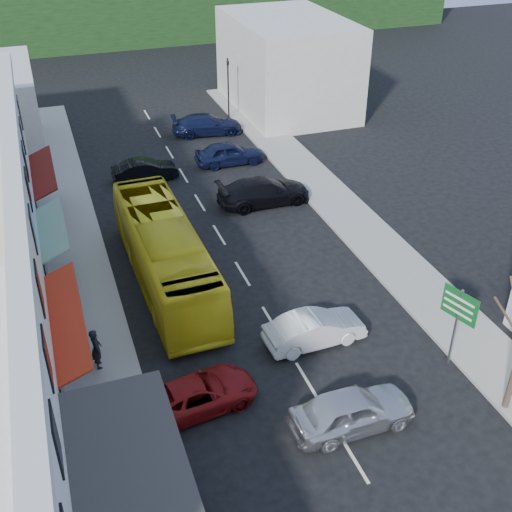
{
  "coord_description": "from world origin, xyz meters",
  "views": [
    {
      "loc": [
        -8.02,
        -16.84,
        17.35
      ],
      "look_at": [
        0.0,
        6.0,
        2.2
      ],
      "focal_mm": 45.0,
      "sensor_mm": 36.0,
      "label": 1
    }
  ],
  "objects_px": {
    "bus": "(165,255)",
    "car_white": "(315,329)",
    "traffic_signal": "(228,90)",
    "pedestrian_left": "(96,349)",
    "car_silver": "(352,412)",
    "direction_sign": "(455,328)",
    "car_red": "(198,393)"
  },
  "relations": [
    {
      "from": "pedestrian_left",
      "to": "car_silver",
      "type": "bearing_deg",
      "value": -129.26
    },
    {
      "from": "car_white",
      "to": "traffic_signal",
      "type": "bearing_deg",
      "value": -12.35
    },
    {
      "from": "car_silver",
      "to": "pedestrian_left",
      "type": "height_order",
      "value": "pedestrian_left"
    },
    {
      "from": "traffic_signal",
      "to": "pedestrian_left",
      "type": "bearing_deg",
      "value": 56.75
    },
    {
      "from": "traffic_signal",
      "to": "car_red",
      "type": "bearing_deg",
      "value": 64.96
    },
    {
      "from": "car_silver",
      "to": "car_red",
      "type": "bearing_deg",
      "value": 59.91
    },
    {
      "from": "bus",
      "to": "car_silver",
      "type": "xyz_separation_m",
      "value": [
        4.17,
        -11.12,
        -0.85
      ]
    },
    {
      "from": "car_white",
      "to": "car_red",
      "type": "relative_size",
      "value": 0.96
    },
    {
      "from": "car_silver",
      "to": "car_white",
      "type": "bearing_deg",
      "value": -8.72
    },
    {
      "from": "car_silver",
      "to": "direction_sign",
      "type": "height_order",
      "value": "direction_sign"
    },
    {
      "from": "traffic_signal",
      "to": "direction_sign",
      "type": "bearing_deg",
      "value": 84.37
    },
    {
      "from": "car_silver",
      "to": "traffic_signal",
      "type": "distance_m",
      "value": 31.97
    },
    {
      "from": "bus",
      "to": "pedestrian_left",
      "type": "bearing_deg",
      "value": -128.77
    },
    {
      "from": "car_red",
      "to": "traffic_signal",
      "type": "height_order",
      "value": "traffic_signal"
    },
    {
      "from": "car_red",
      "to": "pedestrian_left",
      "type": "relative_size",
      "value": 2.71
    },
    {
      "from": "bus",
      "to": "car_white",
      "type": "relative_size",
      "value": 2.64
    },
    {
      "from": "pedestrian_left",
      "to": "traffic_signal",
      "type": "distance_m",
      "value": 28.77
    },
    {
      "from": "car_white",
      "to": "direction_sign",
      "type": "relative_size",
      "value": 1.24
    },
    {
      "from": "bus",
      "to": "car_silver",
      "type": "relative_size",
      "value": 2.64
    },
    {
      "from": "car_red",
      "to": "direction_sign",
      "type": "height_order",
      "value": "direction_sign"
    },
    {
      "from": "pedestrian_left",
      "to": "direction_sign",
      "type": "height_order",
      "value": "direction_sign"
    },
    {
      "from": "car_silver",
      "to": "car_red",
      "type": "distance_m",
      "value": 5.6
    },
    {
      "from": "car_white",
      "to": "pedestrian_left",
      "type": "relative_size",
      "value": 2.59
    },
    {
      "from": "bus",
      "to": "pedestrian_left",
      "type": "xyz_separation_m",
      "value": [
        -3.91,
        -5.1,
        -0.55
      ]
    },
    {
      "from": "car_silver",
      "to": "traffic_signal",
      "type": "height_order",
      "value": "traffic_signal"
    },
    {
      "from": "direction_sign",
      "to": "car_white",
      "type": "bearing_deg",
      "value": 129.82
    },
    {
      "from": "car_silver",
      "to": "car_white",
      "type": "distance_m",
      "value": 4.74
    },
    {
      "from": "car_white",
      "to": "traffic_signal",
      "type": "distance_m",
      "value": 27.23
    },
    {
      "from": "car_silver",
      "to": "car_red",
      "type": "relative_size",
      "value": 0.96
    },
    {
      "from": "direction_sign",
      "to": "traffic_signal",
      "type": "xyz_separation_m",
      "value": [
        0.0,
        29.73,
        0.57
      ]
    },
    {
      "from": "car_red",
      "to": "traffic_signal",
      "type": "xyz_separation_m",
      "value": [
        10.14,
        28.77,
        1.65
      ]
    },
    {
      "from": "direction_sign",
      "to": "car_red",
      "type": "bearing_deg",
      "value": 156.94
    }
  ]
}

